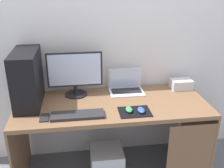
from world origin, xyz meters
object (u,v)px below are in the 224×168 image
Objects in this scene: laptop at (126,87)px; keyboard at (78,115)px; monitor at (75,74)px; cell_phone at (44,118)px; subwoofer at (107,163)px; mouse_right at (141,110)px; pc_tower at (27,79)px; projector at (181,84)px; mouse_left at (129,109)px.

laptop reaches higher than keyboard.
monitor is 3.81× the size of cell_phone.
laptop is 0.74m from subwoofer.
monitor is 5.16× the size of mouse_right.
pc_tower is 1.06m from subwoofer.
projector is 0.48× the size of keyboard.
monitor is 0.61m from mouse_left.
mouse_left reaches higher than subwoofer.
mouse_left is 0.74× the size of cell_phone.
laptop is at bearing 95.73° from mouse_right.
pc_tower is at bearing -162.93° from monitor.
monitor reaches higher than mouse_right.
laptop is (0.48, 0.02, -0.17)m from monitor.
monitor is 5.16× the size of mouse_left.
pc_tower is at bearing 144.72° from keyboard.
projector is at bearing 33.65° from mouse_left.
subwoofer is (-0.77, -0.28, -0.64)m from projector.
laptop is 1.09× the size of subwoofer.
mouse_left reaches higher than keyboard.
subwoofer is at bearing 29.72° from keyboard.
monitor is 0.69m from mouse_right.
mouse_right is at bearing -139.95° from projector.
subwoofer is (0.65, -0.15, -0.83)m from pc_tower.
keyboard is (-0.47, -0.43, -0.03)m from laptop.
keyboard is 0.67m from subwoofer.
projector is (0.55, -0.01, 0.00)m from laptop.
projector reaches higher than mouse_right.
pc_tower is 1.47× the size of laptop.
keyboard is 0.51m from mouse_right.
projector is 1.54× the size of cell_phone.
pc_tower is 2.36× the size of projector.
pc_tower is 0.54m from keyboard.
mouse_right is at bearing -28.43° from subwoofer.
pc_tower is 0.89m from mouse_left.
laptop is 0.44m from mouse_right.
projector is 1.04m from subwoofer.
mouse_left is at bearing -17.92° from pc_tower.
projector is 0.66m from mouse_right.
monitor is at bearing 133.33° from subwoofer.
pc_tower is at bearing 117.53° from cell_phone.
projector is at bearing 40.05° from mouse_right.
mouse_left is at bearing -34.78° from subwoofer.
monitor reaches higher than keyboard.
monitor reaches higher than cell_phone.
cell_phone is at bearing -149.80° from laptop.
keyboard is at bearing -35.28° from pc_tower.
mouse_left is at bearing -97.15° from laptop.
pc_tower is 3.63× the size of cell_phone.
cell_phone is (-0.77, 0.01, -0.02)m from mouse_right.
mouse_right is (0.51, -0.01, 0.01)m from keyboard.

